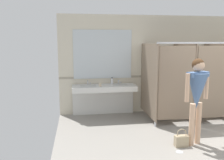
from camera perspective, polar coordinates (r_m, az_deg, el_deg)
name	(u,v)px	position (r m, az deg, el deg)	size (l,w,h in m)	color
wall_back	(183,64)	(7.39, 16.77, 3.77)	(7.30, 0.12, 2.78)	beige
wall_back_tile_band	(184,75)	(7.37, 16.86, 1.07)	(7.30, 0.01, 0.06)	#9E937F
vanity_counter	(104,93)	(6.55, -1.98, -3.11)	(1.73, 0.60, 0.98)	silver
mirror_panel	(103,54)	(6.62, -2.26, 6.20)	(1.63, 0.02, 1.35)	silver
bathroom_stalls	(204,79)	(6.65, 21.21, 0.13)	(2.92, 1.36, 2.04)	#84705B
person_standing	(197,91)	(4.89, 19.80, -2.41)	(0.57, 0.51, 1.73)	#DBAD89
handbag	(181,140)	(4.99, 16.37, -13.80)	(0.26, 0.13, 0.36)	tan
soap_dispenser	(112,81)	(6.61, 0.00, -0.25)	(0.07, 0.07, 0.20)	white
paper_cup	(100,85)	(6.30, -2.89, -1.11)	(0.07, 0.07, 0.09)	beige
floor_drain_cover	(179,152)	(4.79, 15.96, -16.32)	(0.14, 0.14, 0.01)	#B7BABF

